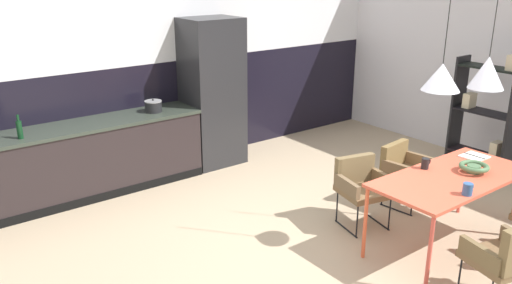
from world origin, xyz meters
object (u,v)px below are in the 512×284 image
(armchair_by_stool, at_px, (510,254))
(open_book, at_px, (474,156))
(pendant_lamp_over_table_near, at_px, (442,77))
(pendant_lamp_over_table_far, at_px, (487,73))
(refrigerator_column, at_px, (212,93))
(fruit_bowl, at_px, (474,167))
(armchair_head_of_table, at_px, (361,182))
(armchair_facing_counter, at_px, (403,166))
(mug_glass_clear, at_px, (425,163))
(mug_white_ceramic, at_px, (468,189))
(cooking_pot, at_px, (153,106))
(bottle_wine_green, at_px, (19,129))
(open_shelf_unit, at_px, (486,114))
(dining_table, at_px, (452,181))

(armchair_by_stool, height_order, open_book, armchair_by_stool)
(pendant_lamp_over_table_near, relative_size, pendant_lamp_over_table_far, 0.95)
(refrigerator_column, xyz_separation_m, fruit_bowl, (0.78, -3.41, -0.19))
(armchair_head_of_table, bearing_deg, armchair_facing_counter, -163.38)
(mug_glass_clear, bearing_deg, armchair_head_of_table, 113.76)
(armchair_facing_counter, xyz_separation_m, mug_white_ceramic, (-0.73, -1.21, 0.34))
(armchair_facing_counter, distance_m, cooking_pot, 3.12)
(armchair_facing_counter, height_order, mug_glass_clear, mug_glass_clear)
(armchair_facing_counter, height_order, bottle_wine_green, bottle_wine_green)
(refrigerator_column, height_order, armchair_facing_counter, refrigerator_column)
(bottle_wine_green, bearing_deg, open_book, -39.70)
(refrigerator_column, bearing_deg, pendant_lamp_over_table_far, -75.34)
(armchair_facing_counter, distance_m, armchair_by_stool, 2.03)
(armchair_by_stool, bearing_deg, open_shelf_unit, 48.34)
(refrigerator_column, relative_size, armchair_by_stool, 2.42)
(mug_white_ceramic, relative_size, pendant_lamp_over_table_near, 0.11)
(dining_table, relative_size, mug_glass_clear, 13.74)
(refrigerator_column, distance_m, mug_glass_clear, 3.11)
(dining_table, bearing_deg, pendant_lamp_over_table_near, 175.19)
(open_book, height_order, cooking_pot, cooking_pot)
(mug_glass_clear, bearing_deg, open_book, -9.38)
(fruit_bowl, bearing_deg, mug_white_ceramic, -153.60)
(open_book, height_order, pendant_lamp_over_table_far, pendant_lamp_over_table_far)
(pendant_lamp_over_table_near, bearing_deg, cooking_pot, 108.54)
(armchair_by_stool, distance_m, pendant_lamp_over_table_near, 1.53)
(dining_table, distance_m, fruit_bowl, 0.26)
(refrigerator_column, bearing_deg, armchair_facing_counter, -67.85)
(mug_glass_clear, distance_m, cooking_pot, 3.35)
(armchair_head_of_table, bearing_deg, mug_white_ceramic, 104.87)
(armchair_facing_counter, relative_size, mug_white_ceramic, 5.33)
(mug_glass_clear, height_order, mug_white_ceramic, mug_white_ceramic)
(refrigerator_column, height_order, mug_white_ceramic, refrigerator_column)
(fruit_bowl, relative_size, pendant_lamp_over_table_near, 0.24)
(mug_white_ceramic, distance_m, cooking_pot, 3.83)
(armchair_facing_counter, relative_size, fruit_bowl, 2.53)
(armchair_head_of_table, xyz_separation_m, open_book, (0.93, -0.69, 0.28))
(mug_white_ceramic, bearing_deg, cooking_pot, 107.63)
(armchair_head_of_table, relative_size, pendant_lamp_over_table_far, 0.59)
(mug_glass_clear, height_order, bottle_wine_green, bottle_wine_green)
(mug_glass_clear, bearing_deg, armchair_by_stool, -112.46)
(mug_glass_clear, bearing_deg, cooking_pot, 114.39)
(armchair_facing_counter, relative_size, armchair_by_stool, 0.86)
(fruit_bowl, height_order, mug_glass_clear, mug_glass_clear)
(bottle_wine_green, xyz_separation_m, open_shelf_unit, (5.12, -2.33, -0.18))
(armchair_by_stool, relative_size, cooking_pot, 3.84)
(open_shelf_unit, xyz_separation_m, pendant_lamp_over_table_far, (-1.74, -0.90, 0.90))
(refrigerator_column, distance_m, fruit_bowl, 3.50)
(armchair_facing_counter, relative_size, open_shelf_unit, 0.44)
(armchair_by_stool, xyz_separation_m, mug_white_ceramic, (0.25, 0.56, 0.28))
(dining_table, distance_m, bottle_wine_green, 4.44)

